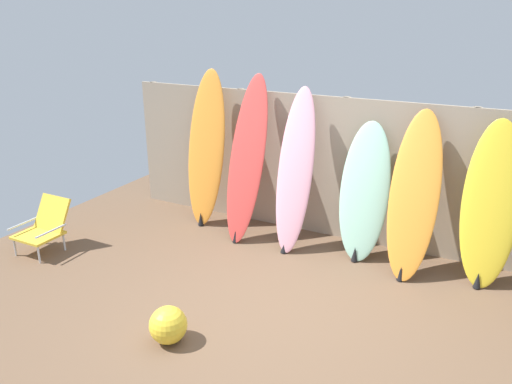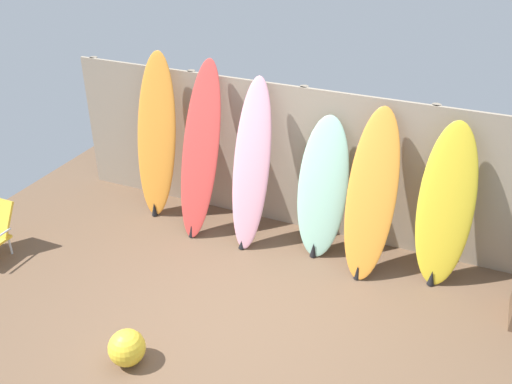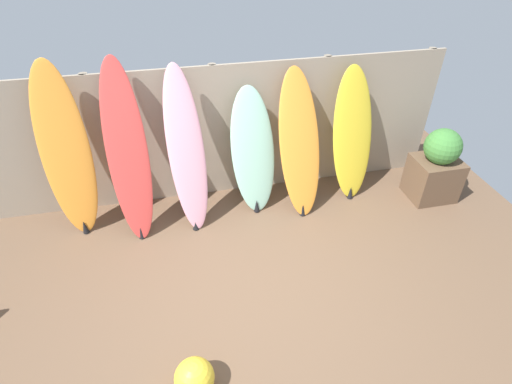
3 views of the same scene
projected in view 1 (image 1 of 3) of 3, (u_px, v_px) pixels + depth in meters
The scene contains 10 objects.
ground at pixel (271, 314), 4.83m from camera, with size 7.68×7.68×0.00m, color brown.
fence_back at pixel (342, 170), 6.20m from camera, with size 6.08×0.11×1.80m.
surfboard_orange_0 at pixel (206, 150), 6.62m from camera, with size 0.56×0.47×2.07m.
surfboard_red_1 at pixel (247, 160), 6.23m from camera, with size 0.49×0.77×2.04m.
surfboard_pink_2 at pixel (295, 171), 5.96m from camera, with size 0.50×0.74×1.93m.
surfboard_seafoam_3 at pixel (364, 193), 5.75m from camera, with size 0.62×0.59×1.59m.
surfboard_orange_4 at pixel (414, 196), 5.38m from camera, with size 0.57×0.78×1.78m.
surfboard_yellow_5 at pixel (491, 206), 5.15m from camera, with size 0.63×0.56×1.75m.
beach_chair at pixel (45, 225), 6.03m from camera, with size 0.50×0.58×0.63m.
beach_ball at pixel (168, 325), 4.37m from camera, with size 0.34×0.34×0.34m, color yellow.
Camera 1 is at (1.78, -3.74, 2.76)m, focal length 35.00 mm.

